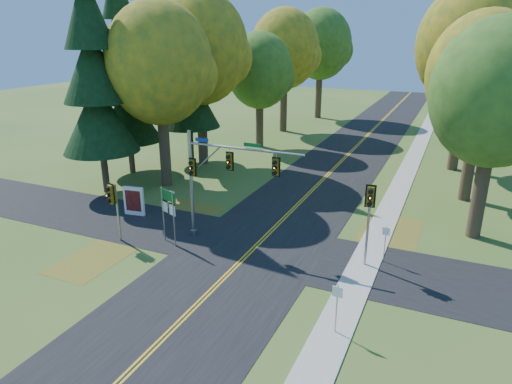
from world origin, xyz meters
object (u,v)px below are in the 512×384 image
at_px(traffic_mast, 217,173).
at_px(info_kiosk, 134,201).
at_px(east_signal_pole, 370,205).
at_px(route_sign_cluster, 168,205).

distance_m(traffic_mast, info_kiosk, 7.80).
height_order(traffic_mast, info_kiosk, traffic_mast).
distance_m(east_signal_pole, info_kiosk, 15.95).
bearing_deg(route_sign_cluster, traffic_mast, 57.41).
xyz_separation_m(east_signal_pole, route_sign_cluster, (-11.04, -1.78, -1.12)).
bearing_deg(route_sign_cluster, info_kiosk, 173.39).
xyz_separation_m(traffic_mast, route_sign_cluster, (-2.35, -1.61, -1.79)).
height_order(east_signal_pole, info_kiosk, east_signal_pole).
xyz_separation_m(route_sign_cluster, info_kiosk, (-4.69, 2.67, -1.38)).
distance_m(route_sign_cluster, info_kiosk, 5.57).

